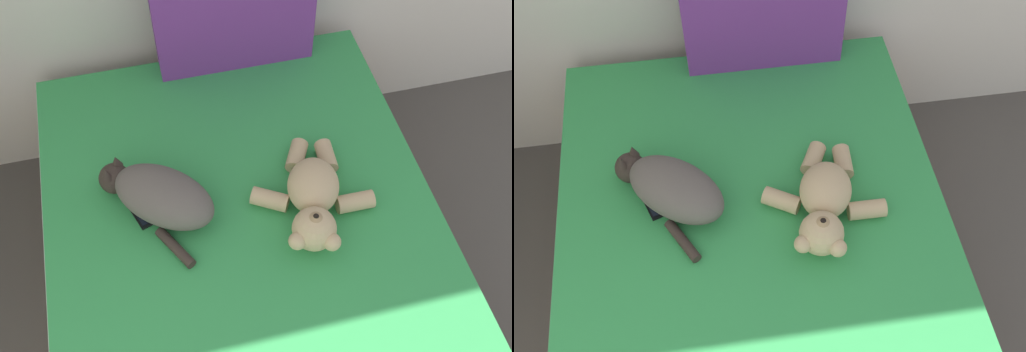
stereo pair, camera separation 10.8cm
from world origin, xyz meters
TOP-DOWN VIEW (x-y plane):
  - bed at (1.26, 2.67)m, footprint 1.28×2.03m
  - cat at (1.02, 2.99)m, footprint 0.38×0.41m
  - teddy_bear at (1.48, 2.87)m, footprint 0.38×0.45m
  - cell_phone at (0.96, 3.00)m, footprint 0.12×0.16m

SIDE VIEW (x-z plane):
  - bed at x=1.26m, z-range 0.00..0.54m
  - cell_phone at x=0.96m, z-range 0.54..0.55m
  - teddy_bear at x=1.48m, z-range 0.53..0.67m
  - cat at x=1.02m, z-range 0.53..0.68m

